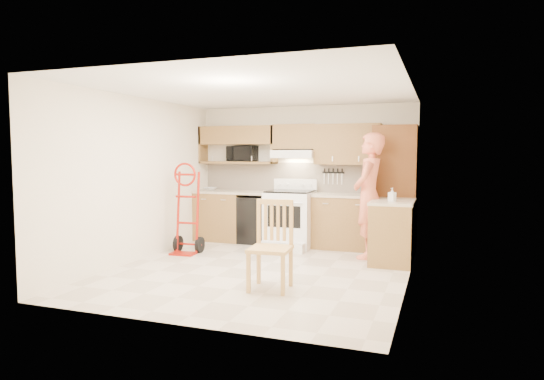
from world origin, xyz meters
The scene contains 28 objects.
floor centered at (0.00, 0.00, -0.01)m, with size 4.00×4.50×0.02m, color beige.
ceiling centered at (0.00, 0.00, 2.51)m, with size 4.00×4.50×0.02m, color white.
wall_back centered at (0.00, 2.26, 1.25)m, with size 4.00×0.02×2.50m, color #F7EBCD.
wall_front centered at (0.00, -2.26, 1.25)m, with size 4.00×0.02×2.50m, color #F7EBCD.
wall_left centered at (-2.01, 0.00, 1.25)m, with size 0.02×4.50×2.50m, color #F7EBCD.
wall_right centered at (2.01, 0.00, 1.25)m, with size 0.02×4.50×2.50m, color #F7EBCD.
backsplash centered at (0.00, 2.23, 1.20)m, with size 3.92×0.03×0.55m, color beige.
lower_cab_left centered at (-1.55, 1.95, 0.45)m, with size 0.90×0.60×0.90m, color brown.
dishwasher centered at (-0.80, 1.95, 0.42)m, with size 0.60×0.60×0.85m, color black.
lower_cab_right centered at (0.83, 1.95, 0.45)m, with size 1.14×0.60×0.90m, color brown.
countertop_left centered at (-1.25, 1.95, 0.92)m, with size 1.50×0.63×0.04m, color #B8A68B.
countertop_right centered at (0.83, 1.95, 0.92)m, with size 1.14×0.63×0.04m, color #B8A68B.
cab_return_right centered at (1.70, 1.15, 0.45)m, with size 0.60×1.00×0.90m, color brown.
countertop_return centered at (1.70, 1.15, 0.92)m, with size 0.63×1.00×0.04m, color #B8A68B.
pantry_tall centered at (1.65, 1.95, 1.05)m, with size 0.70×0.60×2.10m, color #572D16.
upper_cab_left centered at (-1.25, 2.08, 1.98)m, with size 1.50×0.33×0.34m, color brown.
upper_shelf_mw centered at (-1.25, 2.08, 1.47)m, with size 1.50×0.33×0.04m, color brown.
upper_cab_center centered at (-0.12, 2.08, 1.94)m, with size 0.76×0.33×0.44m, color brown.
upper_cab_right centered at (0.83, 2.08, 1.80)m, with size 1.14×0.33×0.70m, color brown.
range_hood centered at (-0.12, 2.02, 1.63)m, with size 0.76×0.46×0.14m, color white.
knife_strip centered at (0.55, 2.21, 1.24)m, with size 0.40×0.05×0.29m, color black, non-canonical shape.
microwave centered at (-1.16, 2.08, 1.64)m, with size 0.52×0.36×0.29m, color black.
range centered at (-0.11, 1.69, 0.59)m, with size 0.80×1.05×1.18m, color white, non-canonical shape.
person centered at (1.31, 1.35, 0.98)m, with size 0.72×0.47×1.97m, color #E56F4F.
hand_truck centered at (-1.56, 0.65, 0.67)m, with size 0.53×0.48×1.34m, color #A2160A, non-canonical shape.
dining_chair centered at (0.45, -0.83, 0.54)m, with size 0.48×0.53×1.08m, color tan, non-canonical shape.
soap_bottle centered at (1.70, 0.98, 1.04)m, with size 0.09×0.09×0.20m, color white.
bowl centered at (-1.77, 1.95, 0.97)m, with size 0.23×0.23×0.06m, color white.
Camera 1 is at (2.37, -6.14, 1.65)m, focal length 31.38 mm.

